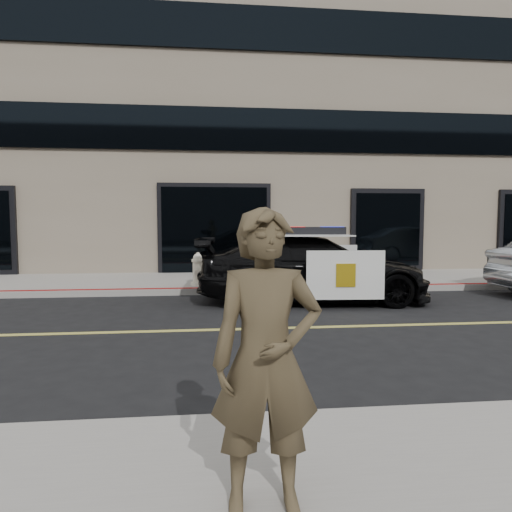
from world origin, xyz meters
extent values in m
plane|color=black|center=(0.00, 0.00, 0.00)|extent=(120.00, 120.00, 0.00)
cube|color=gray|center=(0.00, 5.25, 0.07)|extent=(60.00, 3.50, 0.15)
cube|color=#756856|center=(0.00, 10.50, 6.00)|extent=(60.00, 7.00, 12.00)
imported|color=black|center=(0.99, 2.37, 0.71)|extent=(2.62, 5.15, 1.42)
cube|color=white|center=(1.40, 1.32, 0.69)|extent=(1.51, 0.13, 0.95)
cube|color=white|center=(1.53, 3.35, 0.69)|extent=(1.51, 0.13, 0.95)
cube|color=white|center=(0.99, 2.37, 1.43)|extent=(1.53, 1.79, 0.02)
cube|color=gold|center=(1.39, 1.29, 0.69)|extent=(0.38, 0.04, 0.45)
cube|color=black|center=(0.99, 2.37, 1.51)|extent=(1.38, 0.44, 0.17)
cube|color=red|center=(0.58, 2.39, 1.53)|extent=(0.49, 0.34, 0.15)
cube|color=#0C19CC|center=(1.40, 2.34, 1.53)|extent=(0.49, 0.34, 0.15)
cylinder|color=#EDEACD|center=(-1.46, 4.08, 0.19)|extent=(0.36, 0.36, 0.08)
cylinder|color=#EDEACD|center=(-1.46, 4.08, 0.48)|extent=(0.26, 0.26, 0.51)
cylinder|color=#EDEACD|center=(-1.46, 4.08, 0.76)|extent=(0.31, 0.31, 0.06)
sphere|color=#EDEACD|center=(-1.46, 4.08, 0.82)|extent=(0.23, 0.23, 0.23)
cylinder|color=#EDEACD|center=(-1.46, 4.08, 0.92)|extent=(0.07, 0.07, 0.07)
cylinder|color=#EDEACD|center=(-1.46, 4.25, 0.56)|extent=(0.13, 0.12, 0.13)
cylinder|color=#EDEACD|center=(-1.46, 3.91, 0.56)|extent=(0.13, 0.12, 0.13)
cylinder|color=#EDEACD|center=(-1.46, 3.88, 0.48)|extent=(0.17, 0.14, 0.17)
imported|color=#4A3E28|center=(-0.93, -4.75, 0.97)|extent=(0.61, 0.42, 1.64)
camera|label=1|loc=(-1.24, -7.12, 1.72)|focal=32.00mm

